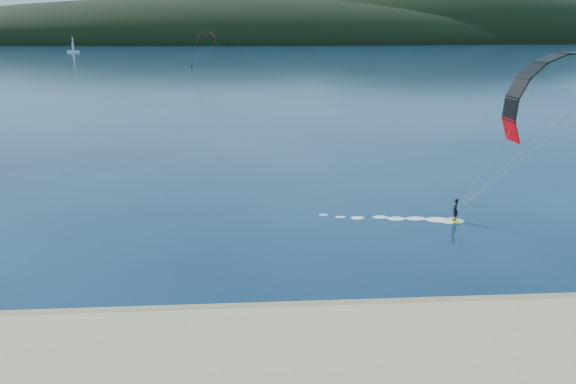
% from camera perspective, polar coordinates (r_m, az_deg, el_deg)
% --- Properties ---
extents(ground, '(1800.00, 1800.00, 0.00)m').
position_cam_1_polar(ground, '(25.73, -0.95, -17.10)').
color(ground, '#071736').
rests_on(ground, ground).
extents(wet_sand, '(220.00, 2.50, 0.10)m').
position_cam_1_polar(wet_sand, '(29.58, -1.41, -12.27)').
color(wet_sand, '#89744F').
rests_on(wet_sand, ground).
extents(headland, '(1200.00, 310.00, 140.00)m').
position_cam_1_polar(headland, '(766.96, -3.88, 14.86)').
color(headland, black).
rests_on(headland, ground).
extents(kitesurfer_near, '(21.05, 6.11, 12.36)m').
position_cam_1_polar(kitesurfer_near, '(42.93, 25.86, 6.98)').
color(kitesurfer_near, gold).
rests_on(kitesurfer_near, ground).
extents(kitesurfer_far, '(10.84, 6.13, 12.70)m').
position_cam_1_polar(kitesurfer_far, '(221.19, -8.32, 14.83)').
color(kitesurfer_far, gold).
rests_on(kitesurfer_far, ground).
extents(sailboat, '(8.11, 5.33, 11.76)m').
position_cam_1_polar(sailboat, '(438.52, -20.97, 13.21)').
color(sailboat, white).
rests_on(sailboat, ground).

